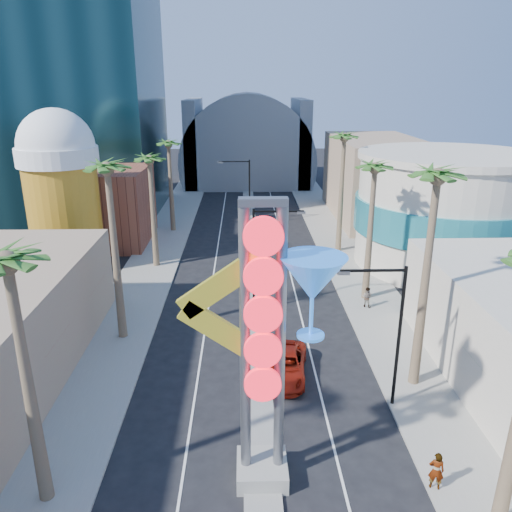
# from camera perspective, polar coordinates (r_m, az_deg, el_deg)

# --- Properties ---
(sidewalk_west) EXTENTS (5.00, 100.00, 0.15)m
(sidewalk_west) POSITION_cam_1_polar(r_m,az_deg,el_deg) (52.93, -10.94, 0.78)
(sidewalk_west) COLOR gray
(sidewalk_west) RESTS_ON ground
(sidewalk_east) EXTENTS (5.00, 100.00, 0.15)m
(sidewalk_east) POSITION_cam_1_polar(r_m,az_deg,el_deg) (53.18, 9.69, 0.94)
(sidewalk_east) COLOR gray
(sidewalk_east) RESTS_ON ground
(median) EXTENTS (1.60, 84.00, 0.15)m
(median) POSITION_cam_1_polar(r_m,az_deg,el_deg) (55.05, -0.65, 1.85)
(median) COLOR gray
(median) RESTS_ON ground
(hotel_tower) EXTENTS (20.00, 20.00, 50.00)m
(hotel_tower) POSITION_cam_1_polar(r_m,az_deg,el_deg) (70.41, -21.10, 24.98)
(hotel_tower) COLOR black
(hotel_tower) RESTS_ON ground
(brick_filler_west) EXTENTS (10.00, 10.00, 8.00)m
(brick_filler_west) POSITION_cam_1_polar(r_m,az_deg,el_deg) (56.13, -17.30, 5.47)
(brick_filler_west) COLOR brown
(brick_filler_west) RESTS_ON ground
(filler_east) EXTENTS (10.00, 20.00, 10.00)m
(filler_east) POSITION_cam_1_polar(r_m,az_deg,el_deg) (65.76, 13.44, 8.61)
(filler_east) COLOR #A17E68
(filler_east) RESTS_ON ground
(beer_mug) EXTENTS (7.00, 7.00, 14.50)m
(beer_mug) POSITION_cam_1_polar(r_m,az_deg,el_deg) (48.22, -21.37, 7.57)
(beer_mug) COLOR #BB8018
(beer_mug) RESTS_ON ground
(turquoise_building) EXTENTS (16.60, 16.60, 10.60)m
(turquoise_building) POSITION_cam_1_polar(r_m,az_deg,el_deg) (49.61, 20.82, 4.85)
(turquoise_building) COLOR beige
(turquoise_building) RESTS_ON ground
(canopy) EXTENTS (22.00, 16.00, 22.00)m
(canopy) POSITION_cam_1_polar(r_m,az_deg,el_deg) (87.41, -1.00, 11.16)
(canopy) COLOR slate
(canopy) RESTS_ON ground
(neon_sign) EXTENTS (6.53, 2.60, 12.55)m
(neon_sign) POSITION_cam_1_polar(r_m,az_deg,el_deg) (19.82, 3.15, -8.32)
(neon_sign) COLOR gray
(neon_sign) RESTS_ON ground
(streetlight_0) EXTENTS (3.79, 0.25, 8.00)m
(streetlight_0) POSITION_cam_1_polar(r_m,az_deg,el_deg) (36.46, 0.59, 0.66)
(streetlight_0) COLOR black
(streetlight_0) RESTS_ON ground
(streetlight_1) EXTENTS (3.79, 0.25, 8.00)m
(streetlight_1) POSITION_cam_1_polar(r_m,az_deg,el_deg) (59.69, -1.29, 7.97)
(streetlight_1) COLOR black
(streetlight_1) RESTS_ON ground
(streetlight_2) EXTENTS (3.45, 0.25, 8.00)m
(streetlight_2) POSITION_cam_1_polar(r_m,az_deg,el_deg) (26.43, 15.17, -7.61)
(streetlight_2) COLOR black
(streetlight_2) RESTS_ON ground
(palm_0) EXTENTS (2.40, 2.40, 11.70)m
(palm_0) POSITION_cam_1_polar(r_m,az_deg,el_deg) (19.63, -26.36, -2.29)
(palm_0) COLOR brown
(palm_0) RESTS_ON ground
(palm_1) EXTENTS (2.40, 2.40, 12.70)m
(palm_1) POSITION_cam_1_polar(r_m,az_deg,el_deg) (32.16, -16.55, 8.31)
(palm_1) COLOR brown
(palm_1) RESTS_ON ground
(palm_2) EXTENTS (2.40, 2.40, 11.20)m
(palm_2) POSITION_cam_1_polar(r_m,az_deg,el_deg) (45.86, -12.04, 10.01)
(palm_2) COLOR brown
(palm_2) RESTS_ON ground
(palm_3) EXTENTS (2.40, 2.40, 11.20)m
(palm_3) POSITION_cam_1_polar(r_m,az_deg,el_deg) (57.59, -9.94, 11.93)
(palm_3) COLOR brown
(palm_3) RESTS_ON ground
(palm_5) EXTENTS (2.40, 2.40, 13.20)m
(palm_5) POSITION_cam_1_polar(r_m,az_deg,el_deg) (26.91, 19.87, 6.94)
(palm_5) COLOR brown
(palm_5) RESTS_ON ground
(palm_6) EXTENTS (2.40, 2.40, 11.70)m
(palm_6) POSITION_cam_1_polar(r_m,az_deg,el_deg) (38.38, 13.38, 8.87)
(palm_6) COLOR brown
(palm_6) RESTS_ON ground
(palm_7) EXTENTS (2.40, 2.40, 12.70)m
(palm_7) POSITION_cam_1_polar(r_m,az_deg,el_deg) (49.84, 10.02, 12.40)
(palm_7) COLOR brown
(palm_7) RESTS_ON ground
(red_pickup) EXTENTS (3.16, 5.61, 1.48)m
(red_pickup) POSITION_cam_1_polar(r_m,az_deg,el_deg) (30.10, 3.31, -12.32)
(red_pickup) COLOR #981A0B
(red_pickup) RESTS_ON ground
(pedestrian_a) EXTENTS (0.74, 0.58, 1.78)m
(pedestrian_a) POSITION_cam_1_polar(r_m,az_deg,el_deg) (24.03, 19.91, -22.06)
(pedestrian_a) COLOR gray
(pedestrian_a) RESTS_ON sidewalk_east
(pedestrian_b) EXTENTS (0.98, 0.92, 1.60)m
(pedestrian_b) POSITION_cam_1_polar(r_m,az_deg,el_deg) (39.22, 12.56, -4.60)
(pedestrian_b) COLOR gray
(pedestrian_b) RESTS_ON sidewalk_east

